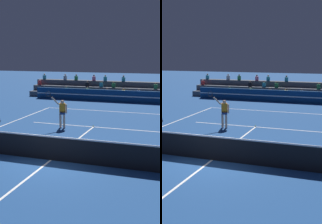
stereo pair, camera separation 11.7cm
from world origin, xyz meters
The scene contains 7 objects.
ground_plane centered at (0.00, 0.00, 0.00)m, with size 120.00×120.00×0.00m, color navy.
court_lines centered at (0.00, 0.00, 0.00)m, with size 11.10×23.90×0.01m.
tennis_net centered at (0.00, 0.00, 0.54)m, with size 12.00×0.10×1.10m.
sponsor_banner_wall centered at (0.00, 16.89, 0.55)m, with size 18.00×0.26×1.10m.
bleacher_stand centered at (0.00, 19.43, 0.65)m, with size 20.77×2.85×2.28m.
tennis_player centered at (-1.75, 5.57, 0.98)m, with size 1.21×0.64×2.31m.
tennis_ball centered at (-0.07, 6.59, 0.03)m, with size 0.07×0.07×0.07m, color #C6DB33.
Camera 1 is at (5.25, -11.57, 4.46)m, focal length 50.00 mm.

